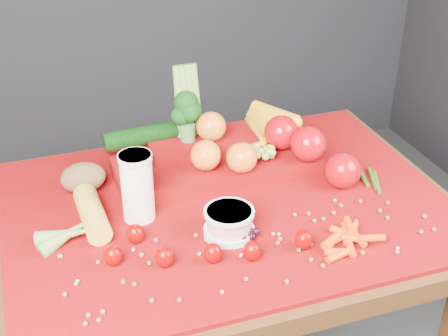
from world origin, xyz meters
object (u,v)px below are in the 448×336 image
object	(u,v)px
table	(227,239)
yogurt_bowl	(229,221)
milk_glass	(137,184)
produce_mound	(230,149)

from	to	relation	value
table	yogurt_bowl	world-z (taller)	yogurt_bowl
table	milk_glass	bearing A→B (deg)	176.84
yogurt_bowl	milk_glass	bearing A→B (deg)	143.73
table	produce_mound	xyz separation A→B (m)	(0.06, 0.15, 0.17)
produce_mound	milk_glass	bearing A→B (deg)	-153.56
table	yogurt_bowl	xyz separation A→B (m)	(-0.04, -0.12, 0.14)
table	yogurt_bowl	bearing A→B (deg)	-106.73
table	milk_glass	distance (m)	0.29
milk_glass	produce_mound	xyz separation A→B (m)	(0.27, 0.13, -0.03)
table	milk_glass	xyz separation A→B (m)	(-0.21, 0.01, 0.20)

